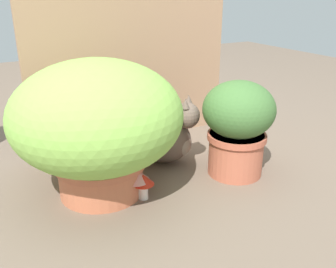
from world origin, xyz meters
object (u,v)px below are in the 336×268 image
object	(u,v)px
leafy_planter	(238,124)
mushroom_ornament_pink	(136,177)
grass_planter	(97,122)
cat	(165,136)
mushroom_ornament_red	(143,182)

from	to	relation	value
leafy_planter	mushroom_ornament_pink	world-z (taller)	leafy_planter
grass_planter	cat	bearing A→B (deg)	18.45
mushroom_ornament_pink	mushroom_ornament_red	distance (m)	0.03
grass_planter	cat	size ratio (longest dim) A/B	1.78
grass_planter	mushroom_ornament_red	distance (m)	0.27
cat	mushroom_ornament_red	distance (m)	0.32
cat	grass_planter	bearing A→B (deg)	-161.55
leafy_planter	grass_planter	bearing A→B (deg)	167.31
leafy_planter	mushroom_ornament_red	bearing A→B (deg)	-179.79
cat	mushroom_ornament_red	world-z (taller)	cat
cat	mushroom_ornament_red	bearing A→B (deg)	-133.04
leafy_planter	mushroom_ornament_red	distance (m)	0.45
cat	mushroom_ornament_pink	bearing A→B (deg)	-137.85
grass_planter	mushroom_ornament_red	size ratio (longest dim) A/B	6.19
leafy_planter	mushroom_ornament_red	size ratio (longest dim) A/B	3.98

